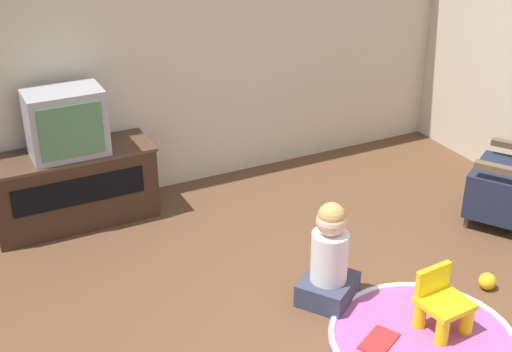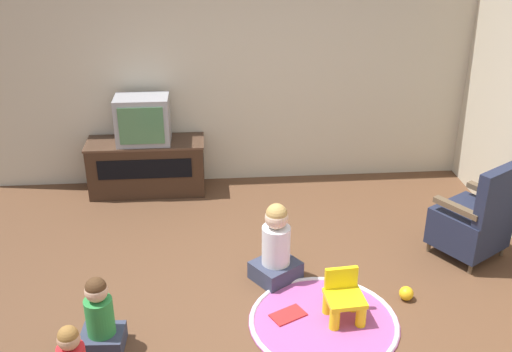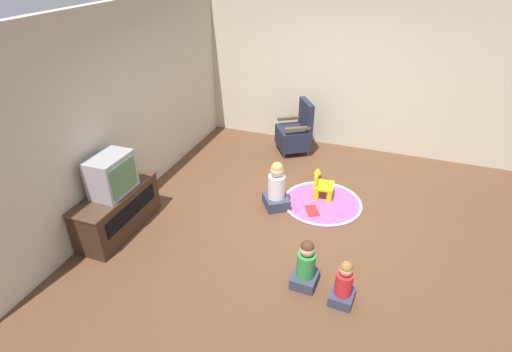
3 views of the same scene
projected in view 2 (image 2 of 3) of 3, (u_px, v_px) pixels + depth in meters
The scene contains 11 objects.
ground_plane at pixel (260, 309), 4.77m from camera, with size 30.00×30.00×0.00m, color brown.
wall_back at pixel (223, 62), 6.43m from camera, with size 5.63×0.12×2.71m.
tv_cabinet at pixel (147, 165), 6.53m from camera, with size 1.26×0.47×0.59m.
television at pixel (143, 120), 6.28m from camera, with size 0.56×0.38×0.50m.
black_armchair at pixel (474, 221), 5.32m from camera, with size 0.75×0.74×0.94m.
yellow_kid_chair at pixel (344, 300), 4.60m from camera, with size 0.31×0.30×0.40m.
play_mat at pixel (324, 321), 4.62m from camera, with size 1.16×1.16×0.04m.
child_watching_left at pixel (100, 318), 4.26m from camera, with size 0.32×0.28×0.60m.
child_watching_center at pixel (276, 247), 5.02m from camera, with size 0.48×0.47×0.72m.
toy_ball at pixel (406, 293), 4.86m from camera, with size 0.12×0.12×0.12m.
book at pixel (288, 316), 4.68m from camera, with size 0.31×0.27×0.02m.
Camera 2 is at (-0.34, -3.84, 3.00)m, focal length 42.00 mm.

